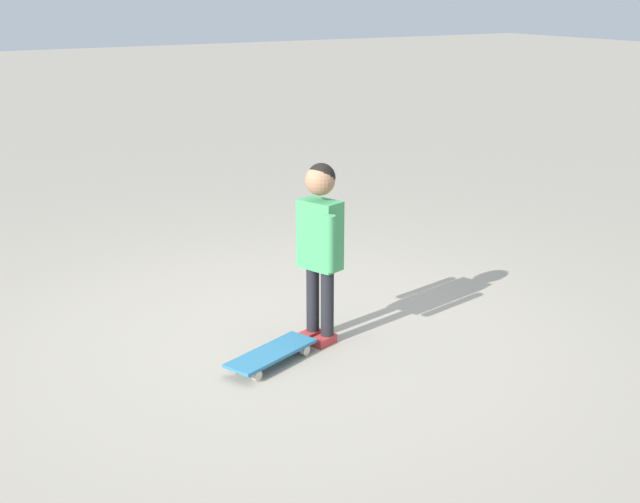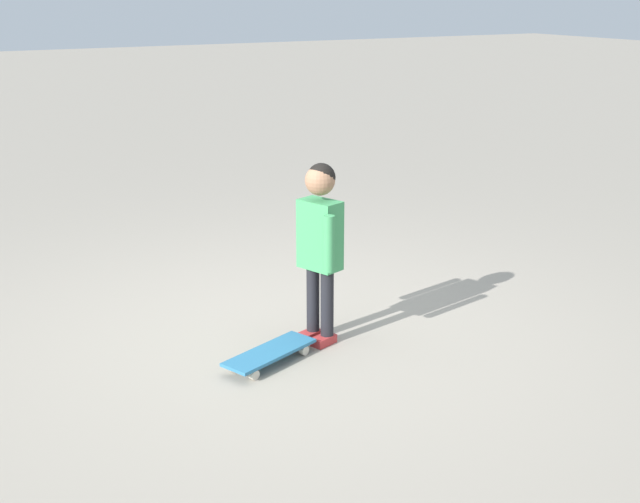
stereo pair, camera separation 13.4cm
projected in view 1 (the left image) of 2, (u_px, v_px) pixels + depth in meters
ground_plane at (286, 334)px, 5.01m from camera, size 50.00×50.00×0.00m
child_person at (320, 234)px, 4.72m from camera, size 0.24×0.41×1.06m
skateboard at (271, 354)px, 4.60m from camera, size 0.61×0.39×0.07m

